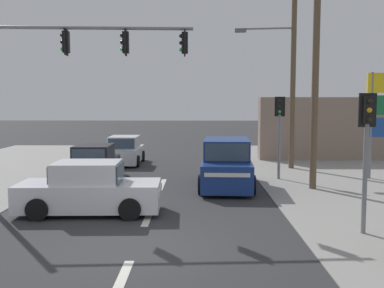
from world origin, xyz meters
TOP-DOWN VIEW (x-y plane):
  - ground_plane at (0.00, 0.00)m, footprint 140.00×140.00m
  - lane_dash_near at (0.00, -2.00)m, footprint 0.20×2.40m
  - lane_dash_mid at (0.00, 3.00)m, footprint 0.20×2.40m
  - lane_dash_far at (0.00, 8.00)m, footprint 0.20×2.40m
  - utility_pole_midground_right at (5.87, 7.12)m, footprint 1.80×0.26m
  - utility_pole_background_right at (6.02, 12.50)m, footprint 3.78×0.62m
  - traffic_signal_mast at (-3.13, 4.58)m, footprint 6.88×0.71m
  - pedestal_signal_right_kerb at (5.64, 1.21)m, footprint 0.44×0.29m
  - pedestal_signal_far_median at (4.95, 9.27)m, footprint 0.44×0.31m
  - shopfront_wall_far at (11.00, 16.00)m, footprint 12.00×1.00m
  - suv_oncoming_near at (2.57, 7.46)m, footprint 2.24×4.62m
  - sedan_receding_far at (-1.82, 3.26)m, footprint 4.29×1.99m
  - hatchback_kerbside_parked at (-2.45, 13.91)m, footprint 1.79×3.64m
  - hatchback_oncoming_mid at (-2.96, 9.00)m, footprint 1.84×3.67m

SIDE VIEW (x-z plane):
  - ground_plane at x=0.00m, z-range 0.00..0.00m
  - lane_dash_near at x=0.00m, z-range 0.00..0.01m
  - lane_dash_mid at x=0.00m, z-range 0.00..0.01m
  - lane_dash_far at x=0.00m, z-range 0.00..0.01m
  - hatchback_kerbside_parked at x=-2.45m, z-range -0.06..1.47m
  - hatchback_oncoming_mid at x=-2.96m, z-range -0.06..1.47m
  - sedan_receding_far at x=-1.82m, z-range -0.08..1.48m
  - suv_oncoming_near at x=2.57m, z-range -0.06..1.83m
  - shopfront_wall_far at x=11.00m, z-range 0.00..3.60m
  - pedestal_signal_right_kerb at x=5.64m, z-range 0.64..4.20m
  - pedestal_signal_far_median at x=4.95m, z-range 0.64..4.20m
  - traffic_signal_mast at x=-3.13m, z-range 1.35..7.35m
  - utility_pole_midground_right at x=5.87m, z-range 0.24..9.06m
  - utility_pole_background_right at x=6.02m, z-range 0.36..10.01m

